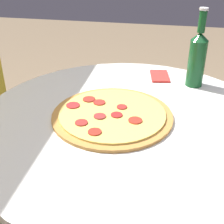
{
  "coord_description": "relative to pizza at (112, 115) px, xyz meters",
  "views": [
    {
      "loc": [
        -0.81,
        -0.1,
        1.2
      ],
      "look_at": [
        -0.0,
        0.05,
        0.73
      ],
      "focal_mm": 50.0,
      "sensor_mm": 36.0,
      "label": 1
    }
  ],
  "objects": [
    {
      "name": "beer_bottle",
      "position": [
        0.29,
        -0.25,
        0.1
      ],
      "size": [
        0.06,
        0.06,
        0.28
      ],
      "color": "#144C23",
      "rests_on": "table"
    },
    {
      "name": "pizza",
      "position": [
        0.0,
        0.0,
        0.0
      ],
      "size": [
        0.37,
        0.37,
        0.02
      ],
      "color": "#B77F3D",
      "rests_on": "table"
    },
    {
      "name": "napkin",
      "position": [
        0.34,
        -0.13,
        -0.0
      ],
      "size": [
        0.12,
        0.08,
        0.01
      ],
      "color": "red",
      "rests_on": "table"
    },
    {
      "name": "table",
      "position": [
        0.0,
        -0.05,
        -0.2
      ],
      "size": [
        0.94,
        0.94,
        0.71
      ],
      "color": "silver",
      "rests_on": "ground_plane"
    }
  ]
}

